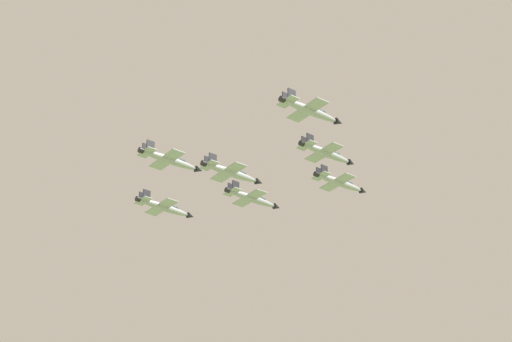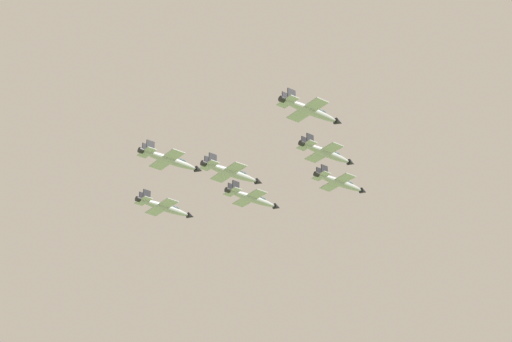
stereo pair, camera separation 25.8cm
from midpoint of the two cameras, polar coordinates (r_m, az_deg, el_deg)
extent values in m
ellipsoid|color=#9EA3A8|center=(241.15, 4.53, -0.63)|extent=(9.16, 11.34, 1.67)
cone|color=black|center=(245.52, 5.80, -1.09)|extent=(2.14, 2.18, 1.42)
ellipsoid|color=#334751|center=(243.14, 5.03, -0.68)|extent=(2.34, 2.53, 0.97)
cube|color=#9EA3A8|center=(240.72, 4.41, -0.60)|extent=(9.17, 7.96, 0.17)
cube|color=black|center=(243.52, 3.77, -0.96)|extent=(2.13, 2.52, 0.20)
cube|color=black|center=(238.01, 5.07, -0.23)|extent=(2.13, 2.52, 0.20)
cube|color=#9EA3A8|center=(237.95, 3.54, -0.27)|extent=(4.77, 4.31, 0.17)
cube|color=black|center=(239.22, 3.45, -0.10)|extent=(1.30, 1.61, 2.41)
cube|color=black|center=(238.11, 3.71, 0.05)|extent=(1.30, 1.61, 2.41)
cylinder|color=black|center=(237.14, 3.28, -0.17)|extent=(1.49, 1.44, 1.17)
ellipsoid|color=#9EA3A8|center=(239.82, -0.18, -1.48)|extent=(9.07, 11.41, 1.67)
cone|color=black|center=(243.81, 1.17, -1.94)|extent=(2.13, 2.18, 1.42)
ellipsoid|color=#334751|center=(241.66, 0.36, -1.53)|extent=(2.33, 2.53, 0.97)
cube|color=#9EA3A8|center=(239.42, -0.30, -1.46)|extent=(9.21, 7.90, 0.17)
cube|color=black|center=(242.44, -0.90, -1.80)|extent=(2.11, 2.53, 0.20)
cube|color=black|center=(236.49, 0.31, -1.09)|extent=(2.11, 2.53, 0.20)
cube|color=#9EA3A8|center=(236.91, -1.23, -1.12)|extent=(4.79, 4.29, 0.17)
cube|color=black|center=(238.19, -1.29, -0.95)|extent=(1.28, 1.62, 2.41)
cube|color=black|center=(236.99, -1.06, -0.81)|extent=(1.28, 1.62, 2.41)
cylinder|color=black|center=(236.17, -1.50, -1.03)|extent=(1.49, 1.44, 1.17)
ellipsoid|color=#9EA3A8|center=(222.37, 3.81, 0.96)|extent=(8.82, 11.26, 1.64)
cone|color=black|center=(226.63, 5.15, 0.42)|extent=(2.09, 2.14, 1.39)
ellipsoid|color=#334751|center=(224.33, 4.34, 0.88)|extent=(2.28, 2.49, 0.95)
cube|color=#9EA3A8|center=(221.95, 3.69, 0.99)|extent=(9.07, 7.70, 0.16)
cube|color=black|center=(224.64, 3.00, 0.60)|extent=(2.06, 2.49, 0.20)
cube|color=black|center=(219.34, 4.39, 1.40)|extent=(2.06, 2.49, 0.20)
cube|color=#9EA3A8|center=(219.25, 2.76, 1.38)|extent=(4.71, 4.19, 0.16)
cube|color=black|center=(220.51, 2.67, 1.54)|extent=(1.25, 1.60, 2.36)
cube|color=black|center=(219.44, 2.94, 1.71)|extent=(1.25, 1.60, 2.36)
cylinder|color=black|center=(218.46, 2.48, 1.49)|extent=(1.46, 1.41, 1.15)
ellipsoid|color=#9EA3A8|center=(240.91, -4.90, -1.96)|extent=(9.12, 11.56, 1.69)
cone|color=black|center=(244.51, -3.47, -2.42)|extent=(2.15, 2.21, 1.43)
ellipsoid|color=#334751|center=(242.59, -4.32, -2.01)|extent=(2.35, 2.56, 0.98)
cube|color=#9EA3A8|center=(240.56, -5.03, -1.94)|extent=(9.32, 7.96, 0.17)
cube|color=black|center=(243.80, -5.57, -2.27)|extent=(2.12, 2.56, 0.20)
cube|color=black|center=(237.39, -4.47, -1.57)|extent=(2.12, 2.56, 0.20)
cube|color=#9EA3A8|center=(238.31, -6.00, -1.60)|extent=(4.84, 4.32, 0.17)
cube|color=black|center=(239.62, -6.04, -1.43)|extent=(1.29, 1.64, 2.43)
cube|color=black|center=(238.33, -5.82, -1.28)|extent=(1.29, 1.64, 2.43)
cylinder|color=black|center=(237.66, -6.29, -1.50)|extent=(1.50, 1.45, 1.18)
ellipsoid|color=#9EA3A8|center=(204.68, 2.94, 3.24)|extent=(9.18, 11.40, 1.67)
cone|color=black|center=(208.80, 4.48, 2.61)|extent=(2.14, 2.19, 1.42)
ellipsoid|color=#334751|center=(206.61, 3.55, 3.14)|extent=(2.35, 2.54, 0.98)
cube|color=#9EA3A8|center=(204.27, 2.80, 3.27)|extent=(9.21, 7.98, 0.17)
cube|color=black|center=(207.05, 2.07, 2.80)|extent=(2.13, 2.53, 0.20)
cube|color=black|center=(201.59, 3.56, 3.77)|extent=(2.13, 2.53, 0.20)
cube|color=#9EA3A8|center=(201.70, 1.75, 3.72)|extent=(4.79, 4.32, 0.17)
cube|color=black|center=(203.02, 1.65, 3.89)|extent=(1.30, 1.62, 2.42)
cube|color=black|center=(201.92, 1.95, 4.09)|extent=(1.30, 1.62, 2.42)
cylinder|color=black|center=(200.94, 1.43, 3.85)|extent=(1.50, 1.45, 1.17)
ellipsoid|color=#9EA3A8|center=(220.97, -1.30, -0.10)|extent=(9.30, 11.31, 1.67)
cone|color=black|center=(224.72, 0.21, -0.61)|extent=(2.15, 2.19, 1.42)
ellipsoid|color=#334751|center=(222.72, -0.70, -0.16)|extent=(2.36, 2.53, 0.98)
cube|color=#9EA3A8|center=(220.60, -1.44, -0.07)|extent=(9.17, 8.05, 0.17)
cube|color=black|center=(223.68, -2.06, -0.46)|extent=(2.16, 2.51, 0.20)
cube|color=black|center=(217.60, -0.81, 0.36)|extent=(2.16, 2.51, 0.20)
cube|color=#9EA3A8|center=(218.26, -2.48, 0.30)|extent=(4.78, 4.35, 0.17)
cube|color=black|center=(219.58, -2.54, 0.48)|extent=(1.32, 1.61, 2.42)
cube|color=black|center=(218.35, -2.29, 0.65)|extent=(1.32, 1.61, 2.42)
cylinder|color=black|center=(217.58, -2.79, 0.41)|extent=(1.50, 1.45, 1.17)
ellipsoid|color=#9EA3A8|center=(212.61, -4.60, 0.58)|extent=(8.95, 10.97, 1.62)
cone|color=black|center=(215.91, -3.03, 0.05)|extent=(2.08, 2.12, 1.38)
ellipsoid|color=#334751|center=(214.18, -3.97, 0.51)|extent=(2.28, 2.45, 0.94)
cube|color=#9EA3A8|center=(212.28, -4.75, 0.61)|extent=(8.88, 7.75, 0.16)
cube|color=black|center=(215.36, -5.32, 0.21)|extent=(2.08, 2.44, 0.19)
cube|color=black|center=(209.28, -4.15, 1.05)|extent=(2.08, 2.44, 0.19)
cube|color=#9EA3A8|center=(210.25, -5.82, 0.99)|extent=(4.63, 4.20, 0.16)
cube|color=black|center=(211.54, -5.86, 1.16)|extent=(1.27, 1.56, 2.34)
cube|color=black|center=(210.31, -5.63, 1.34)|extent=(1.27, 1.56, 2.34)
cylinder|color=black|center=(209.66, -6.13, 1.10)|extent=(1.45, 1.40, 1.13)
camera|label=1|loc=(0.13, -89.97, -0.02)|focal=74.90mm
camera|label=2|loc=(0.13, 90.03, 0.02)|focal=74.90mm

